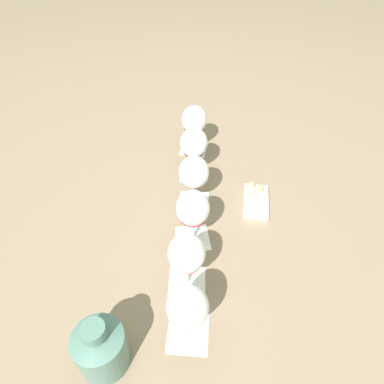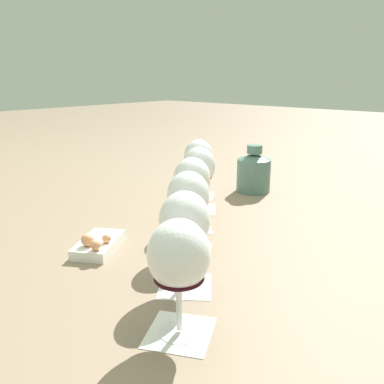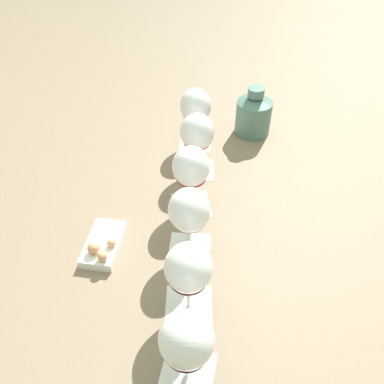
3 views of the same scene
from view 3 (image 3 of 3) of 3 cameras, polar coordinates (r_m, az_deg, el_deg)
ground_plane at (r=1.06m, az=0.14°, el=-4.85°), size 8.00×8.00×0.00m
tasting_card_0 at (r=1.34m, az=0.48°, el=7.05°), size 0.14×0.14×0.00m
tasting_card_1 at (r=1.23m, az=0.66°, el=3.20°), size 0.14×0.14×0.00m
tasting_card_2 at (r=1.11m, az=-0.13°, el=-1.84°), size 0.14×0.14×0.00m
tasting_card_3 at (r=1.01m, az=-0.36°, el=-8.03°), size 0.14×0.14×0.00m
tasting_card_4 at (r=0.92m, az=-0.47°, el=-15.69°), size 0.14×0.14×0.00m
tasting_card_5 at (r=0.85m, az=-0.69°, el=-24.27°), size 0.14×0.14×0.00m
wine_glass_0 at (r=1.27m, az=0.51°, el=11.73°), size 0.10×0.10×0.19m
wine_glass_1 at (r=1.15m, az=0.71°, el=8.11°), size 0.10×0.10×0.19m
wine_glass_2 at (r=1.03m, az=-0.14°, el=3.27°), size 0.10×0.10×0.19m
wine_glass_3 at (r=0.91m, az=-0.39°, el=-2.94°), size 0.10×0.10×0.19m
wine_glass_4 at (r=0.81m, az=-0.52°, el=-10.91°), size 0.10×0.10×0.19m
wine_glass_5 at (r=0.73m, az=-0.78°, el=-20.27°), size 0.10×0.10×0.19m
ceramic_vase at (r=1.37m, az=8.64°, el=10.80°), size 0.12×0.12×0.16m
snack_dish at (r=1.02m, az=-12.36°, el=-7.25°), size 0.17×0.14×0.05m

